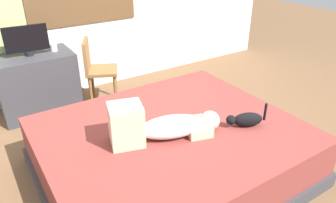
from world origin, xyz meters
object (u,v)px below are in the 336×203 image
object	(u,v)px
cat	(246,119)
desk	(38,84)
tv_monitor	(26,40)
person_lying	(161,125)
chair_by_desk	(96,67)
cup	(54,48)
bed	(171,152)

from	to	relation	value
cat	desk	xyz separation A→B (m)	(-1.28, 2.22, -0.19)
tv_monitor	person_lying	bearing A→B (deg)	-73.44
chair_by_desk	desk	bearing A→B (deg)	163.61
desk	chair_by_desk	size ratio (longest dim) A/B	1.05
chair_by_desk	cat	bearing A→B (deg)	-73.77
desk	cup	world-z (taller)	cup
desk	chair_by_desk	distance (m)	0.73
person_lying	tv_monitor	bearing A→B (deg)	106.56
tv_monitor	chair_by_desk	xyz separation A→B (m)	(0.71, -0.20, -0.41)
bed	cat	size ratio (longest dim) A/B	6.69
person_lying	chair_by_desk	xyz separation A→B (m)	(0.13, 1.76, -0.09)
cup	chair_by_desk	size ratio (longest dim) A/B	0.10
cup	cat	bearing A→B (deg)	-65.54
bed	tv_monitor	bearing A→B (deg)	110.96
person_lying	cup	distance (m)	1.99
bed	tv_monitor	size ratio (longest dim) A/B	4.63
person_lying	tv_monitor	distance (m)	2.07
bed	person_lying	world-z (taller)	person_lying
cup	chair_by_desk	xyz separation A→B (m)	(0.42, -0.21, -0.27)
desk	chair_by_desk	bearing A→B (deg)	-16.39
bed	desk	size ratio (longest dim) A/B	2.48
person_lying	desk	xyz separation A→B (m)	(-0.56, 1.96, -0.23)
bed	person_lying	xyz separation A→B (m)	(-0.14, -0.06, 0.36)
cat	tv_monitor	distance (m)	2.59
desk	bed	bearing A→B (deg)	-69.62
person_lying	cat	xyz separation A→B (m)	(0.71, -0.26, -0.05)
desk	cup	size ratio (longest dim) A/B	10.82
bed	chair_by_desk	xyz separation A→B (m)	(-0.01, 1.69, 0.27)
bed	desk	distance (m)	2.02
cat	bed	bearing A→B (deg)	150.56
cat	person_lying	bearing A→B (deg)	160.13
person_lying	cat	size ratio (longest dim) A/B	2.80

